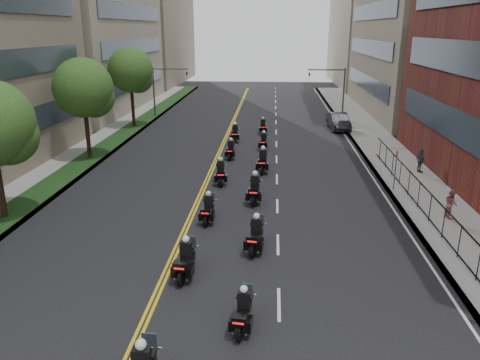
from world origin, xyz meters
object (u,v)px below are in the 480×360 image
(motorcycle_10, at_px, (235,134))
(parked_sedan, at_px, (338,121))
(motorcycle_6, at_px, (221,173))
(pedestrian_c, at_px, (421,161))
(motorcycle_9, at_px, (264,142))
(motorcycle_1, at_px, (243,312))
(motorcycle_7, at_px, (263,162))
(motorcycle_4, at_px, (208,210))
(motorcycle_5, at_px, (255,190))
(motorcycle_8, at_px, (231,150))
(motorcycle_11, at_px, (263,127))
(motorcycle_2, at_px, (186,261))
(motorcycle_3, at_px, (256,236))
(pedestrian_b, at_px, (451,204))

(motorcycle_10, relative_size, parked_sedan, 0.49)
(motorcycle_6, distance_m, pedestrian_c, 13.88)
(motorcycle_6, bearing_deg, parked_sedan, 54.30)
(motorcycle_9, distance_m, parked_sedan, 11.28)
(motorcycle_10, bearing_deg, parked_sedan, 30.06)
(motorcycle_1, xyz_separation_m, motorcycle_7, (0.23, 18.15, 0.12))
(motorcycle_4, relative_size, motorcycle_6, 0.94)
(motorcycle_5, bearing_deg, parked_sedan, 73.06)
(motorcycle_4, distance_m, motorcycle_8, 12.52)
(motorcycle_1, height_order, pedestrian_c, pedestrian_c)
(motorcycle_5, xyz_separation_m, motorcycle_7, (0.33, 6.04, -0.00))
(motorcycle_8, relative_size, motorcycle_11, 1.02)
(motorcycle_5, xyz_separation_m, parked_sedan, (7.53, 21.18, 0.07))
(motorcycle_1, bearing_deg, motorcycle_8, 102.84)
(motorcycle_1, xyz_separation_m, motorcycle_6, (-2.45, 15.38, 0.08))
(motorcycle_8, distance_m, pedestrian_c, 13.82)
(motorcycle_2, relative_size, motorcycle_3, 0.99)
(motorcycle_4, height_order, motorcycle_7, motorcycle_7)
(motorcycle_9, distance_m, motorcycle_11, 6.13)
(motorcycle_2, bearing_deg, motorcycle_5, 79.31)
(motorcycle_7, height_order, parked_sedan, motorcycle_7)
(motorcycle_6, bearing_deg, motorcycle_7, 39.14)
(motorcycle_7, height_order, pedestrian_c, motorcycle_7)
(motorcycle_1, distance_m, motorcycle_3, 5.88)
(motorcycle_8, distance_m, pedestrian_b, 17.02)
(motorcycle_7, relative_size, motorcycle_8, 1.14)
(motorcycle_5, xyz_separation_m, pedestrian_c, (11.20, 6.27, 0.23))
(motorcycle_5, relative_size, pedestrian_b, 1.66)
(motorcycle_3, height_order, motorcycle_4, motorcycle_3)
(motorcycle_1, bearing_deg, motorcycle_2, 134.24)
(motorcycle_5, bearing_deg, motorcycle_4, -124.29)
(motorcycle_2, bearing_deg, parked_sedan, 76.43)
(motorcycle_6, xyz_separation_m, parked_sedan, (9.87, 17.91, 0.11))
(motorcycle_9, height_order, parked_sedan, parked_sedan)
(parked_sedan, bearing_deg, motorcycle_2, -112.09)
(motorcycle_5, bearing_deg, motorcycle_3, -84.63)
(motorcycle_7, xyz_separation_m, motorcycle_10, (-2.69, 9.06, -0.04))
(motorcycle_11, bearing_deg, motorcycle_2, -97.68)
(motorcycle_1, height_order, motorcycle_7, motorcycle_7)
(motorcycle_2, bearing_deg, motorcycle_9, 87.66)
(motorcycle_7, xyz_separation_m, motorcycle_11, (-0.29, 12.65, -0.10))
(motorcycle_2, relative_size, motorcycle_7, 0.94)
(motorcycle_7, bearing_deg, motorcycle_11, 93.82)
(motorcycle_7, bearing_deg, motorcycle_3, -87.63)
(motorcycle_6, height_order, pedestrian_c, pedestrian_c)
(motorcycle_3, xyz_separation_m, motorcycle_8, (-2.53, 15.69, -0.06))
(motorcycle_2, distance_m, parked_sedan, 31.59)
(motorcycle_6, relative_size, pedestrian_b, 1.57)
(pedestrian_b, bearing_deg, motorcycle_7, 48.61)
(motorcycle_2, height_order, motorcycle_3, motorcycle_3)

